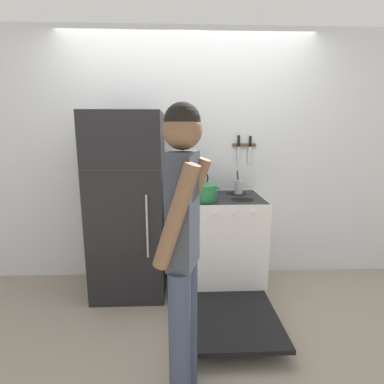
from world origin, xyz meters
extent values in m
plane|color=gray|center=(0.00, 0.00, 0.00)|extent=(14.00, 14.00, 0.00)
cube|color=silver|center=(0.00, 0.03, 1.27)|extent=(10.00, 0.06, 2.55)
cube|color=black|center=(-0.57, -0.32, 0.86)|extent=(0.67, 0.65, 1.72)
cube|color=#2D2D2D|center=(-0.57, -0.65, 1.24)|extent=(0.66, 0.01, 0.01)
cylinder|color=#B2B5BA|center=(-0.37, -0.66, 0.76)|extent=(0.02, 0.02, 0.55)
cube|color=white|center=(0.30, -0.33, 0.47)|extent=(0.81, 0.65, 0.94)
cube|color=black|center=(0.30, -0.33, 0.93)|extent=(0.79, 0.64, 0.02)
cube|color=black|center=(0.30, -0.63, 0.46)|extent=(0.71, 0.05, 0.72)
cylinder|color=black|center=(0.12, -0.46, 0.93)|extent=(0.21, 0.21, 0.01)
cylinder|color=black|center=(0.48, -0.46, 0.93)|extent=(0.21, 0.21, 0.01)
cylinder|color=black|center=(0.12, -0.20, 0.93)|extent=(0.21, 0.21, 0.01)
cylinder|color=black|center=(0.48, -0.20, 0.93)|extent=(0.21, 0.21, 0.01)
cylinder|color=silver|center=(0.06, -0.67, 0.87)|extent=(0.04, 0.02, 0.04)
cylinder|color=silver|center=(0.22, -0.67, 0.87)|extent=(0.04, 0.02, 0.04)
cylinder|color=silver|center=(0.38, -0.67, 0.87)|extent=(0.04, 0.02, 0.04)
cylinder|color=silver|center=(0.54, -0.67, 0.87)|extent=(0.04, 0.02, 0.04)
cube|color=black|center=(0.30, -1.03, 0.12)|extent=(0.75, 0.76, 0.04)
cube|color=#99999E|center=(0.30, -0.41, 0.42)|extent=(0.67, 0.36, 0.01)
cylinder|color=#237A42|center=(0.12, -0.46, 1.00)|extent=(0.26, 0.26, 0.13)
cylinder|color=#237A42|center=(0.12, -0.46, 1.07)|extent=(0.27, 0.27, 0.02)
sphere|color=black|center=(0.12, -0.46, 1.10)|extent=(0.03, 0.03, 0.03)
cylinder|color=#237A42|center=(-0.02, -0.46, 1.05)|extent=(0.03, 0.02, 0.02)
cylinder|color=#237A42|center=(0.26, -0.46, 1.05)|extent=(0.03, 0.02, 0.02)
cylinder|color=silver|center=(0.13, -0.20, 0.99)|extent=(0.18, 0.18, 0.10)
cone|color=silver|center=(0.13, -0.20, 1.05)|extent=(0.17, 0.17, 0.03)
sphere|color=black|center=(0.13, -0.20, 1.07)|extent=(0.02, 0.02, 0.02)
cone|color=silver|center=(0.21, -0.20, 1.00)|extent=(0.10, 0.03, 0.08)
torus|color=black|center=(0.13, -0.20, 1.10)|extent=(0.14, 0.01, 0.14)
cylinder|color=#B7BABF|center=(0.50, -0.19, 1.01)|extent=(0.08, 0.08, 0.14)
cylinder|color=#9E7547|center=(0.51, -0.19, 1.05)|extent=(0.04, 0.02, 0.17)
cylinder|color=#232326|center=(0.49, -0.20, 1.07)|extent=(0.04, 0.01, 0.20)
cylinder|color=#B2B5BA|center=(0.50, -0.19, 1.07)|extent=(0.04, 0.04, 0.21)
cylinder|color=#38425B|center=(-0.09, -1.65, 0.42)|extent=(0.12, 0.12, 0.83)
cylinder|color=#38425B|center=(-0.05, -1.49, 0.42)|extent=(0.12, 0.12, 0.83)
cube|color=#383D47|center=(-0.07, -1.57, 1.14)|extent=(0.19, 0.26, 0.62)
cylinder|color=brown|center=(-0.11, -1.70, 1.14)|extent=(0.26, 0.15, 0.55)
cylinder|color=brown|center=(-0.03, -1.45, 1.14)|extent=(0.26, 0.15, 0.55)
sphere|color=brown|center=(-0.07, -1.57, 1.56)|extent=(0.20, 0.20, 0.20)
sphere|color=black|center=(-0.07, -1.57, 1.61)|extent=(0.18, 0.18, 0.18)
cube|color=brown|center=(0.58, -0.01, 1.41)|extent=(0.24, 0.02, 0.03)
cube|color=silver|center=(0.52, -0.02, 1.32)|extent=(0.02, 0.00, 0.18)
cube|color=black|center=(0.52, -0.02, 1.46)|extent=(0.02, 0.02, 0.10)
cube|color=silver|center=(0.64, -0.02, 1.32)|extent=(0.03, 0.00, 0.18)
cube|color=black|center=(0.64, -0.02, 1.46)|extent=(0.02, 0.02, 0.09)
camera|label=1|loc=(-0.09, -3.10, 1.56)|focal=28.00mm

